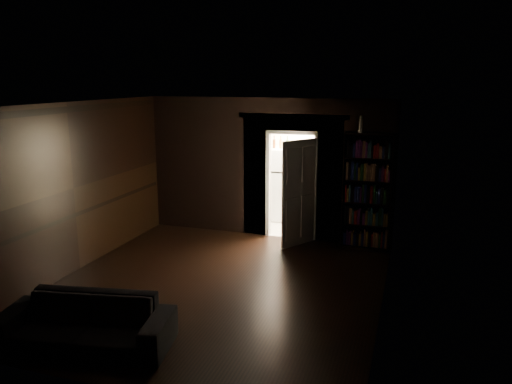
% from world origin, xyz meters
% --- Properties ---
extents(ground, '(5.50, 5.50, 0.00)m').
position_xyz_m(ground, '(0.00, 0.00, 0.00)').
color(ground, black).
rests_on(ground, ground).
extents(room_walls, '(5.02, 5.61, 2.84)m').
position_xyz_m(room_walls, '(-0.01, 1.07, 1.68)').
color(room_walls, black).
rests_on(room_walls, ground).
extents(kitchen_alcove, '(2.20, 1.80, 2.60)m').
position_xyz_m(kitchen_alcove, '(0.50, 3.87, 1.21)').
color(kitchen_alcove, '#B9B0A1').
rests_on(kitchen_alcove, ground).
extents(sofa, '(2.18, 1.24, 0.79)m').
position_xyz_m(sofa, '(-0.82, -2.10, 0.40)').
color(sofa, black).
rests_on(sofa, ground).
extents(bookshelf, '(0.96, 0.61, 2.20)m').
position_xyz_m(bookshelf, '(2.00, 2.55, 1.10)').
color(bookshelf, black).
rests_on(bookshelf, ground).
extents(refrigerator, '(0.95, 0.92, 1.65)m').
position_xyz_m(refrigerator, '(-0.10, 4.03, 0.82)').
color(refrigerator, white).
rests_on(refrigerator, ground).
extents(door, '(0.49, 0.75, 2.05)m').
position_xyz_m(door, '(0.75, 2.37, 1.02)').
color(door, silver).
rests_on(door, ground).
extents(figurine, '(0.12, 0.12, 0.31)m').
position_xyz_m(figurine, '(1.83, 2.53, 2.35)').
color(figurine, white).
rests_on(figurine, bookshelf).
extents(bottles, '(0.69, 0.13, 0.28)m').
position_xyz_m(bottles, '(-0.11, 3.90, 1.79)').
color(bottles, black).
rests_on(bottles, refrigerator).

